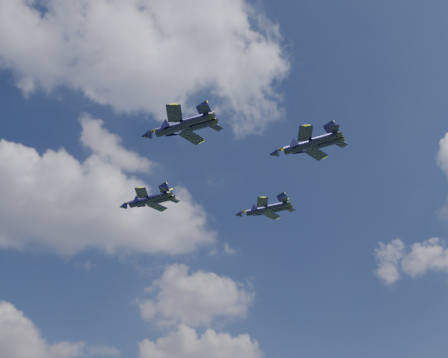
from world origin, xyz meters
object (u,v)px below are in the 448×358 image
jet_left (171,128)px  jet_right (258,210)px  jet_slot (298,147)px  jet_lead (141,202)px

jet_left → jet_right: bearing=-6.4°
jet_slot → jet_left: bearing=131.0°
jet_lead → jet_slot: bearing=-95.0°
jet_lead → jet_slot: 34.96m
jet_lead → jet_left: (3.62, -24.23, 0.85)m
jet_right → jet_slot: (1.25, -24.50, -0.22)m
jet_lead → jet_left: 24.52m
jet_left → jet_lead: bearing=41.9°
jet_lead → jet_right: (25.44, 1.97, 1.81)m
jet_lead → jet_left: size_ratio=0.91×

